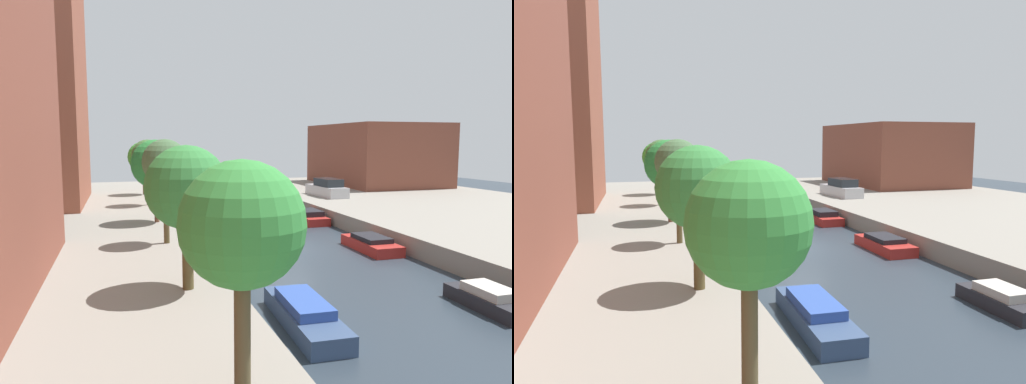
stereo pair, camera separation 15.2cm
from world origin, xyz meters
The scene contains 17 objects.
ground_plane centered at (0.00, 0.00, 0.00)m, with size 84.00×84.00×0.00m, color #28333D.
apartment_tower_far centered at (-16.00, 14.96, 13.97)m, with size 10.00×12.13×25.94m, color brown.
low_block_right centered at (18.00, 21.60, 4.20)m, with size 10.00×13.73×6.40m, color brown.
street_tree_0 centered at (-6.53, -14.71, 4.19)m, with size 2.21×2.21×4.34m.
street_tree_1 centered at (-6.53, -8.07, 4.18)m, with size 2.60×2.60×4.52m.
street_tree_2 centered at (-6.53, -1.30, 4.64)m, with size 2.06×2.06×4.72m.
street_tree_3 centered at (-6.53, 4.38, 4.31)m, with size 2.79×2.79×4.72m.
street_tree_4 centered at (-6.53, 11.70, 4.54)m, with size 2.32×2.32×4.75m.
street_tree_5 centered at (-6.53, 18.61, 4.25)m, with size 2.62×2.62×4.57m.
parked_car centered at (8.27, 13.03, 1.63)m, with size 1.93×4.79×1.50m.
moored_boat_left_1 centered at (-3.21, -9.61, 0.37)m, with size 1.52×4.63×0.87m.
moored_boat_left_2 centered at (-3.47, -1.05, 0.41)m, with size 1.48×4.28×0.91m.
moored_boat_left_3 centered at (-3.59, 5.77, 0.22)m, with size 1.57×3.32×0.45m.
moored_boat_left_4 centered at (-3.57, 14.15, 0.38)m, with size 1.70×4.12×0.90m.
moored_boat_right_1 centered at (3.30, -10.06, 0.33)m, with size 1.24×3.08×0.79m.
moored_boat_right_2 centered at (3.88, -1.56, 0.33)m, with size 1.59×3.82×0.77m.
moored_boat_right_3 centered at (4.00, 6.89, 0.37)m, with size 1.61×3.83×0.89m.
Camera 1 is at (-8.47, -22.05, 5.63)m, focal length 32.03 mm.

